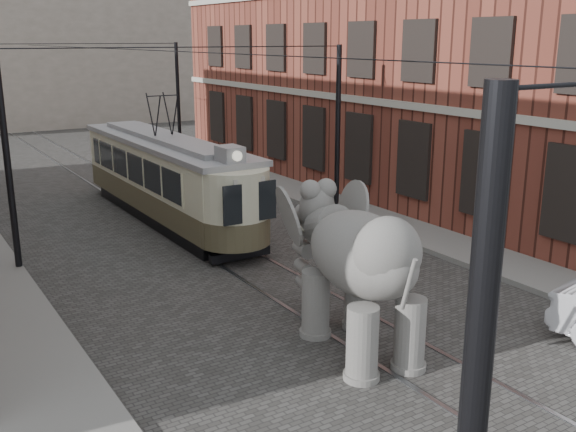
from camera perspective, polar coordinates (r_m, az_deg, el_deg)
ground at (r=16.23m, az=1.90°, el=-7.32°), size 120.00×120.00×0.00m
tram_rails at (r=16.22m, az=1.90°, el=-7.28°), size 1.54×80.00×0.02m
sidewalk_right at (r=19.99m, az=16.32°, el=-3.32°), size 2.00×60.00×0.15m
sidewalk_left at (r=13.96m, az=-21.32°, el=-12.00°), size 2.00×60.00×0.15m
brick_building at (r=28.91m, az=10.37°, el=14.53°), size 8.00×26.00×12.00m
catenary at (r=19.51m, az=-6.81°, el=5.61°), size 11.00×30.20×6.00m
tram at (r=23.18m, az=-10.63°, el=4.93°), size 2.31×11.03×4.37m
elephant at (r=13.21m, az=6.39°, el=-5.26°), size 3.74×5.69×3.23m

